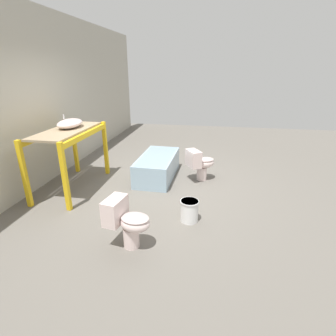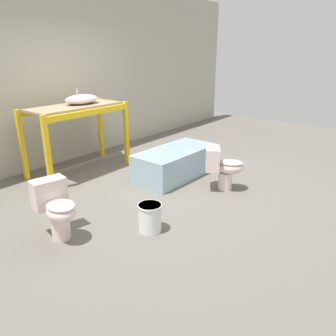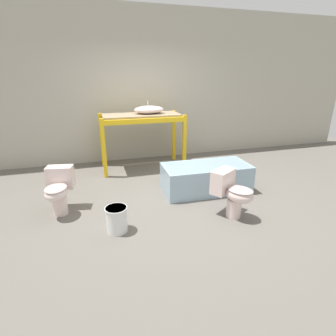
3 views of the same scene
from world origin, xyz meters
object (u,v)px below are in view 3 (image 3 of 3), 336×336
object	(u,v)px
bathtub_main	(206,176)
toilet_near	(59,189)
sink_basin	(149,110)
toilet_far	(232,192)
bucket_white	(117,219)

from	to	relation	value
bathtub_main	toilet_near	distance (m)	2.29
sink_basin	bathtub_main	size ratio (longest dim) A/B	0.41
toilet_near	bathtub_main	bearing A→B (deg)	12.76
bathtub_main	toilet_far	xyz separation A→B (m)	(-0.01, -0.87, 0.10)
bathtub_main	toilet_near	world-z (taller)	toilet_near
toilet_far	bucket_white	bearing A→B (deg)	145.81
toilet_near	bucket_white	size ratio (longest dim) A/B	1.94
bathtub_main	toilet_far	distance (m)	0.88
toilet_near	toilet_far	bearing A→B (deg)	-8.47
bucket_white	sink_basin	bearing A→B (deg)	67.60
bathtub_main	bucket_white	world-z (taller)	bathtub_main
sink_basin	toilet_near	distance (m)	2.43
toilet_far	sink_basin	bearing A→B (deg)	72.65
toilet_near	toilet_far	xyz separation A→B (m)	(2.28, -0.76, 0.00)
sink_basin	toilet_near	size ratio (longest dim) A/B	0.93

